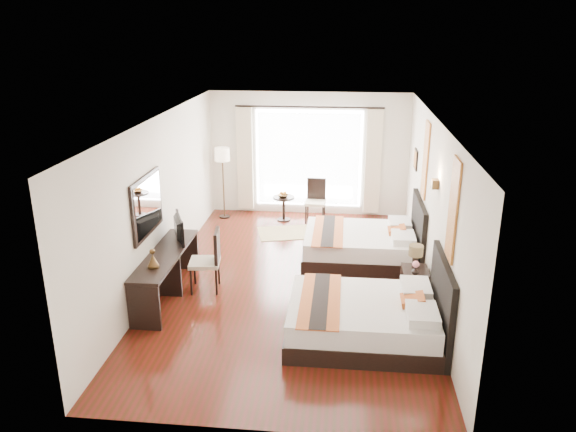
# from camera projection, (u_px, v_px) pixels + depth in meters

# --- Properties ---
(floor) EXTENTS (4.50, 7.50, 0.01)m
(floor) POSITION_uv_depth(u_px,v_px,m) (293.00, 282.00, 9.68)
(floor) COLOR #3A1A0A
(floor) RESTS_ON ground
(ceiling) EXTENTS (4.50, 7.50, 0.02)m
(ceiling) POSITION_uv_depth(u_px,v_px,m) (294.00, 120.00, 8.77)
(ceiling) COLOR white
(ceiling) RESTS_ON wall_headboard
(wall_headboard) EXTENTS (0.01, 7.50, 2.80)m
(wall_headboard) POSITION_uv_depth(u_px,v_px,m) (432.00, 209.00, 9.01)
(wall_headboard) COLOR silver
(wall_headboard) RESTS_ON floor
(wall_desk) EXTENTS (0.01, 7.50, 2.80)m
(wall_desk) POSITION_uv_depth(u_px,v_px,m) (161.00, 201.00, 9.44)
(wall_desk) COLOR silver
(wall_desk) RESTS_ON floor
(wall_window) EXTENTS (4.50, 0.01, 2.80)m
(wall_window) POSITION_uv_depth(u_px,v_px,m) (309.00, 154.00, 12.74)
(wall_window) COLOR silver
(wall_window) RESTS_ON floor
(wall_entry) EXTENTS (4.50, 0.01, 2.80)m
(wall_entry) POSITION_uv_depth(u_px,v_px,m) (259.00, 318.00, 5.70)
(wall_entry) COLOR silver
(wall_entry) RESTS_ON floor
(window_glass) EXTENTS (2.40, 0.02, 2.20)m
(window_glass) POSITION_uv_depth(u_px,v_px,m) (309.00, 159.00, 12.76)
(window_glass) COLOR white
(window_glass) RESTS_ON wall_window
(sheer_curtain) EXTENTS (2.30, 0.02, 2.10)m
(sheer_curtain) POSITION_uv_depth(u_px,v_px,m) (308.00, 159.00, 12.70)
(sheer_curtain) COLOR white
(sheer_curtain) RESTS_ON wall_window
(drape_left) EXTENTS (0.35, 0.14, 2.35)m
(drape_left) POSITION_uv_depth(u_px,v_px,m) (245.00, 159.00, 12.81)
(drape_left) COLOR beige
(drape_left) RESTS_ON floor
(drape_right) EXTENTS (0.35, 0.14, 2.35)m
(drape_right) POSITION_uv_depth(u_px,v_px,m) (373.00, 162.00, 12.53)
(drape_right) COLOR beige
(drape_right) RESTS_ON floor
(art_panel_near) EXTENTS (0.03, 0.50, 1.35)m
(art_panel_near) POSITION_uv_depth(u_px,v_px,m) (453.00, 210.00, 7.24)
(art_panel_near) COLOR maroon
(art_panel_near) RESTS_ON wall_headboard
(art_panel_far) EXTENTS (0.03, 0.50, 1.35)m
(art_panel_far) POSITION_uv_depth(u_px,v_px,m) (426.00, 160.00, 9.85)
(art_panel_far) COLOR maroon
(art_panel_far) RESTS_ON wall_headboard
(wall_sconce) EXTENTS (0.10, 0.14, 0.14)m
(wall_sconce) POSITION_uv_depth(u_px,v_px,m) (435.00, 184.00, 8.50)
(wall_sconce) COLOR #443018
(wall_sconce) RESTS_ON wall_headboard
(mirror_frame) EXTENTS (0.04, 1.25, 0.95)m
(mirror_frame) POSITION_uv_depth(u_px,v_px,m) (147.00, 205.00, 8.71)
(mirror_frame) COLOR black
(mirror_frame) RESTS_ON wall_desk
(mirror_glass) EXTENTS (0.01, 1.12, 0.82)m
(mirror_glass) POSITION_uv_depth(u_px,v_px,m) (148.00, 205.00, 8.70)
(mirror_glass) COLOR white
(mirror_glass) RESTS_ON mirror_frame
(bed_near) EXTENTS (2.15, 1.68, 1.21)m
(bed_near) POSITION_uv_depth(u_px,v_px,m) (369.00, 318.00, 7.87)
(bed_near) COLOR black
(bed_near) RESTS_ON floor
(bed_far) EXTENTS (2.13, 1.66, 1.20)m
(bed_far) POSITION_uv_depth(u_px,v_px,m) (365.00, 244.00, 10.48)
(bed_far) COLOR black
(bed_far) RESTS_ON floor
(nightstand) EXTENTS (0.41, 0.51, 0.49)m
(nightstand) POSITION_uv_depth(u_px,v_px,m) (414.00, 283.00, 9.07)
(nightstand) COLOR black
(nightstand) RESTS_ON floor
(table_lamp) EXTENTS (0.23, 0.23, 0.37)m
(table_lamp) POSITION_uv_depth(u_px,v_px,m) (416.00, 252.00, 8.99)
(table_lamp) COLOR black
(table_lamp) RESTS_ON nightstand
(vase) EXTENTS (0.15, 0.15, 0.12)m
(vase) POSITION_uv_depth(u_px,v_px,m) (415.00, 271.00, 8.78)
(vase) COLOR black
(vase) RESTS_ON nightstand
(console_desk) EXTENTS (0.50, 2.20, 0.76)m
(console_desk) POSITION_uv_depth(u_px,v_px,m) (167.00, 275.00, 9.07)
(console_desk) COLOR black
(console_desk) RESTS_ON floor
(television) EXTENTS (0.39, 0.74, 0.44)m
(television) POSITION_uv_depth(u_px,v_px,m) (175.00, 228.00, 9.39)
(television) COLOR black
(television) RESTS_ON console_desk
(bronze_figurine) EXTENTS (0.20, 0.20, 0.26)m
(bronze_figurine) POSITION_uv_depth(u_px,v_px,m) (153.00, 259.00, 8.38)
(bronze_figurine) COLOR #443018
(bronze_figurine) RESTS_ON console_desk
(desk_chair) EXTENTS (0.54, 0.54, 1.05)m
(desk_chair) POSITION_uv_depth(u_px,v_px,m) (207.00, 272.00, 9.31)
(desk_chair) COLOR #B4A98B
(desk_chair) RESTS_ON floor
(floor_lamp) EXTENTS (0.33, 0.33, 1.61)m
(floor_lamp) POSITION_uv_depth(u_px,v_px,m) (222.00, 159.00, 12.44)
(floor_lamp) COLOR black
(floor_lamp) RESTS_ON floor
(side_table) EXTENTS (0.48, 0.48, 0.56)m
(side_table) POSITION_uv_depth(u_px,v_px,m) (284.00, 208.00, 12.60)
(side_table) COLOR black
(side_table) RESTS_ON floor
(fruit_bowl) EXTENTS (0.30, 0.30, 0.06)m
(fruit_bowl) POSITION_uv_depth(u_px,v_px,m) (283.00, 196.00, 12.47)
(fruit_bowl) COLOR #422817
(fruit_bowl) RESTS_ON side_table
(window_chair) EXTENTS (0.47, 0.47, 0.96)m
(window_chair) POSITION_uv_depth(u_px,v_px,m) (315.00, 209.00, 12.54)
(window_chair) COLOR #B4A98B
(window_chair) RESTS_ON floor
(jute_rug) EXTENTS (1.43, 1.14, 0.01)m
(jute_rug) POSITION_uv_depth(u_px,v_px,m) (288.00, 233.00, 11.92)
(jute_rug) COLOR tan
(jute_rug) RESTS_ON floor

